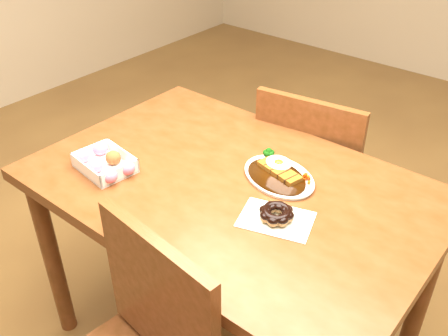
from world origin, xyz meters
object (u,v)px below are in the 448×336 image
Objects in this scene: table at (231,208)px; donut_box at (105,162)px; pon_de_ring at (276,214)px; katsu_curry_plate at (279,174)px; chair_far at (314,177)px.

table is 5.73× the size of donut_box.
pon_de_ring is (0.20, -0.06, 0.12)m from table.
katsu_curry_plate is at bearing 49.35° from table.
pon_de_ring is at bearing 100.77° from chair_far.
chair_far is at bearing 90.29° from table.
donut_box is (-0.34, -0.73, 0.30)m from chair_far.
donut_box is (-0.35, -0.19, 0.12)m from table.
pon_de_ring is at bearing -57.69° from katsu_curry_plate.
chair_far is 0.69m from pon_de_ring.
donut_box is (-0.44, -0.30, 0.01)m from katsu_curry_plate.
donut_box reaches higher than pon_de_ring.
pon_de_ring is (0.11, -0.17, 0.01)m from katsu_curry_plate.
donut_box is at bearing -166.47° from pon_de_ring.
table is 5.29× the size of pon_de_ring.
table is at bearing 81.89° from chair_far.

